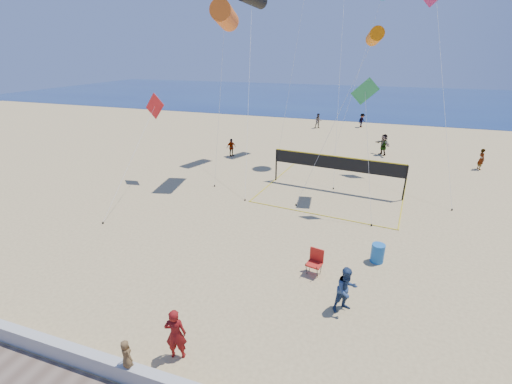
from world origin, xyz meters
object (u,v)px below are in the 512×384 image
(camp_chair, at_px, (315,260))
(trash_barrel, at_px, (378,253))
(woman, at_px, (176,334))
(volleyball_net, at_px, (337,167))

(camp_chair, bearing_deg, trash_barrel, 47.11)
(woman, xyz_separation_m, volleyball_net, (2.82, 14.86, 0.68))
(woman, bearing_deg, trash_barrel, -146.63)
(woman, height_order, volleyball_net, volleyball_net)
(trash_barrel, xyz_separation_m, volleyball_net, (-2.70, 7.80, 1.12))
(woman, relative_size, camp_chair, 1.43)
(camp_chair, distance_m, volleyball_net, 9.51)
(trash_barrel, height_order, volleyball_net, volleyball_net)
(camp_chair, xyz_separation_m, trash_barrel, (2.38, 1.66, -0.19))
(camp_chair, bearing_deg, volleyball_net, 104.11)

